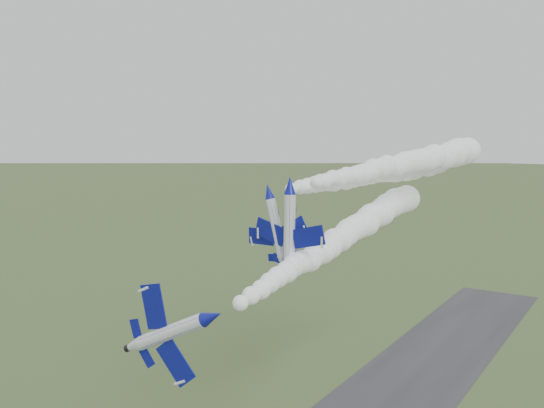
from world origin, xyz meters
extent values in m
cylinder|color=silver|center=(4.83, -0.57, 35.08)|extent=(3.14, 9.18, 2.13)
cone|color=navy|center=(5.47, -6.21, 35.08)|extent=(2.39, 2.58, 2.13)
cone|color=silver|center=(4.20, 4.85, 35.08)|extent=(2.34, 2.16, 2.13)
cylinder|color=black|center=(4.08, 5.92, 35.08)|extent=(1.15, 0.76, 1.08)
ellipsoid|color=black|center=(5.63, -2.81, 35.34)|extent=(1.76, 3.23, 1.42)
cube|color=navy|center=(3.24, 0.11, 37.93)|extent=(2.49, 2.80, 4.53)
cube|color=navy|center=(5.93, 0.42, 32.10)|extent=(2.49, 2.80, 4.53)
cube|color=navy|center=(3.60, 3.81, 36.64)|extent=(1.13, 1.28, 1.99)
cube|color=navy|center=(5.03, 3.98, 33.53)|extent=(1.13, 1.28, 1.99)
cube|color=navy|center=(5.60, 3.78, 35.67)|extent=(2.37, 1.95, 1.11)
cylinder|color=silver|center=(-2.70, 21.68, 45.68)|extent=(2.49, 8.15, 1.76)
cone|color=navy|center=(-3.17, 16.64, 45.68)|extent=(1.95, 2.26, 1.76)
cone|color=silver|center=(-2.25, 26.53, 45.68)|extent=(1.91, 1.87, 1.76)
cylinder|color=black|center=(-2.16, 27.48, 45.68)|extent=(0.94, 0.65, 0.89)
ellipsoid|color=black|center=(-3.03, 19.63, 46.20)|extent=(1.42, 2.85, 1.17)
cube|color=navy|center=(-5.35, 22.69, 44.79)|extent=(4.47, 2.68, 1.28)
cube|color=navy|center=(0.16, 22.18, 46.30)|extent=(4.47, 2.68, 1.28)
cube|color=navy|center=(-3.80, 25.81, 45.28)|extent=(1.96, 1.22, 0.59)
cube|color=navy|center=(-0.86, 25.53, 46.08)|extent=(1.96, 1.22, 0.59)
cube|color=navy|center=(-2.68, 25.47, 46.88)|extent=(0.80, 1.58, 2.06)
cylinder|color=silver|center=(1.23, 20.84, 46.81)|extent=(2.58, 9.17, 1.63)
cone|color=navy|center=(0.62, 15.16, 46.81)|extent=(1.87, 2.53, 1.63)
cone|color=silver|center=(1.81, 26.30, 46.81)|extent=(1.83, 2.10, 1.63)
cylinder|color=black|center=(1.93, 27.38, 46.81)|extent=(0.89, 0.73, 0.83)
ellipsoid|color=black|center=(0.99, 18.53, 47.41)|extent=(1.41, 3.20, 1.09)
cube|color=navy|center=(-1.89, 22.04, 46.67)|extent=(5.20, 3.10, 0.19)
cube|color=navy|center=(4.53, 21.35, 46.62)|extent=(5.20, 3.10, 0.19)
cube|color=navy|center=(0.00, 25.52, 46.82)|extent=(2.27, 1.41, 0.13)
cube|color=navy|center=(3.42, 25.16, 46.79)|extent=(2.27, 1.41, 0.13)
cube|color=navy|center=(1.69, 25.08, 48.21)|extent=(0.33, 1.73, 2.37)
camera|label=1|loc=(42.61, -48.03, 54.15)|focal=40.00mm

